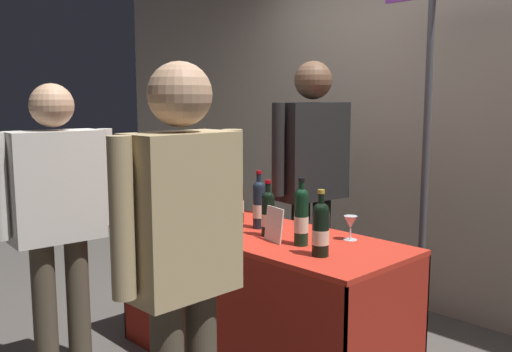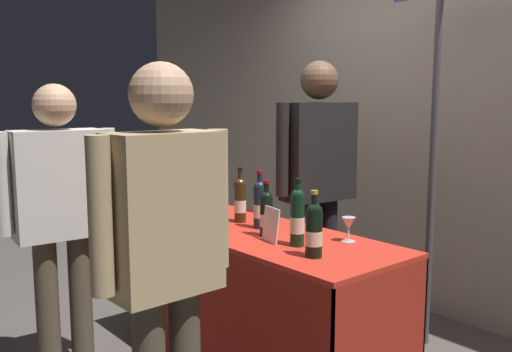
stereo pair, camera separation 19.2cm
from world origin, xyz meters
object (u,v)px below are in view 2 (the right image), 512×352
(tasting_table, at_px, (256,275))
(taster_foreground_right, at_px, (165,248))
(display_bottle_0, at_px, (260,204))
(booth_signpost, at_px, (435,116))
(wine_glass_near_vendor, at_px, (208,194))
(wine_glass_mid, at_px, (216,193))
(wine_glass_near_taster, at_px, (349,224))
(vendor_presenter, at_px, (318,170))
(flower_vase, at_px, (218,212))
(featured_wine_bottle, at_px, (297,216))

(tasting_table, relative_size, taster_foreground_right, 1.05)
(display_bottle_0, relative_size, booth_signpost, 0.14)
(wine_glass_near_vendor, xyz_separation_m, booth_signpost, (1.06, 0.89, 0.51))
(tasting_table, height_order, wine_glass_mid, wine_glass_mid)
(wine_glass_near_vendor, height_order, booth_signpost, booth_signpost)
(display_bottle_0, xyz_separation_m, wine_glass_near_vendor, (-0.61, 0.08, -0.04))
(wine_glass_near_taster, height_order, taster_foreground_right, taster_foreground_right)
(display_bottle_0, distance_m, vendor_presenter, 0.63)
(wine_glass_mid, xyz_separation_m, booth_signpost, (1.10, 0.80, 0.52))
(tasting_table, height_order, flower_vase, flower_vase)
(tasting_table, relative_size, vendor_presenter, 0.99)
(featured_wine_bottle, relative_size, vendor_presenter, 0.19)
(flower_vase, distance_m, booth_signpost, 1.40)
(wine_glass_mid, bearing_deg, tasting_table, -18.15)
(wine_glass_mid, height_order, wine_glass_near_taster, wine_glass_mid)
(wine_glass_near_vendor, bearing_deg, wine_glass_mid, 113.01)
(tasting_table, distance_m, vendor_presenter, 0.85)
(display_bottle_0, relative_size, wine_glass_mid, 2.45)
(wine_glass_near_taster, xyz_separation_m, taster_foreground_right, (0.09, -1.11, 0.09))
(wine_glass_mid, bearing_deg, wine_glass_near_taster, -0.94)
(wine_glass_mid, bearing_deg, featured_wine_bottle, -14.60)
(display_bottle_0, distance_m, flower_vase, 0.24)
(booth_signpost, bearing_deg, taster_foreground_right, -85.70)
(flower_vase, xyz_separation_m, vendor_presenter, (-0.05, 0.82, 0.15))
(featured_wine_bottle, distance_m, taster_foreground_right, 0.88)
(flower_vase, height_order, taster_foreground_right, taster_foreground_right)
(wine_glass_near_vendor, xyz_separation_m, wine_glass_near_taster, (1.12, 0.07, -0.01))
(vendor_presenter, distance_m, taster_foreground_right, 1.73)
(booth_signpost, bearing_deg, featured_wine_bottle, -92.84)
(taster_foreground_right, relative_size, booth_signpost, 0.72)
(wine_glass_mid, height_order, vendor_presenter, vendor_presenter)
(taster_foreground_right, bearing_deg, wine_glass_mid, 46.58)
(booth_signpost, bearing_deg, wine_glass_near_taster, -86.14)
(wine_glass_near_vendor, xyz_separation_m, taster_foreground_right, (1.21, -1.04, 0.08))
(display_bottle_0, bearing_deg, booth_signpost, 65.07)
(featured_wine_bottle, xyz_separation_m, vendor_presenter, (-0.53, 0.70, 0.12))
(wine_glass_near_vendor, distance_m, wine_glass_near_taster, 1.12)
(wine_glass_mid, xyz_separation_m, taster_foreground_right, (1.25, -1.13, 0.09))
(featured_wine_bottle, bearing_deg, wine_glass_near_taster, 66.89)
(tasting_table, bearing_deg, flower_vase, -121.89)
(tasting_table, distance_m, wine_glass_near_vendor, 0.74)
(tasting_table, height_order, taster_foreground_right, taster_foreground_right)
(vendor_presenter, bearing_deg, wine_glass_near_vendor, -34.67)
(wine_glass_near_taster, bearing_deg, wine_glass_mid, 179.06)
(vendor_presenter, height_order, booth_signpost, booth_signpost)
(wine_glass_near_taster, height_order, vendor_presenter, vendor_presenter)
(taster_foreground_right, bearing_deg, featured_wine_bottle, 11.83)
(wine_glass_near_taster, xyz_separation_m, flower_vase, (-0.59, -0.38, 0.02))
(tasting_table, bearing_deg, featured_wine_bottle, -7.92)
(wine_glass_mid, distance_m, booth_signpost, 1.46)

